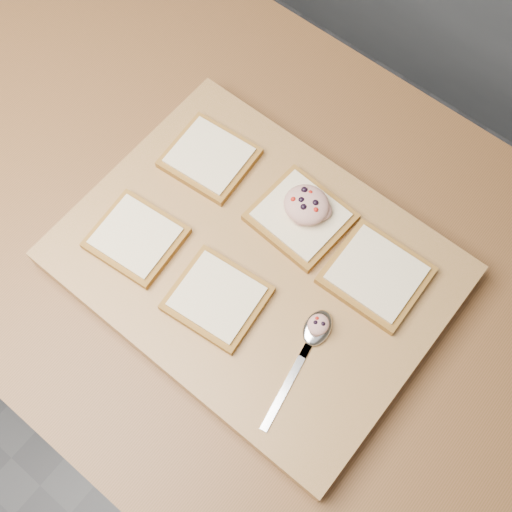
{
  "coord_description": "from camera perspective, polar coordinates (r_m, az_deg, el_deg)",
  "views": [
    {
      "loc": [
        0.29,
        -0.31,
        1.79
      ],
      "look_at": [
        0.06,
        -0.03,
        0.96
      ],
      "focal_mm": 45.0,
      "sensor_mm": 36.0,
      "label": 1
    }
  ],
  "objects": [
    {
      "name": "bread_near_center",
      "position": [
        0.89,
        -3.47,
        -3.76
      ],
      "size": [
        0.13,
        0.12,
        0.02
      ],
      "color": "olive",
      "rests_on": "cutting_board"
    },
    {
      "name": "ground",
      "position": [
        1.84,
        -0.91,
        -9.93
      ],
      "size": [
        4.0,
        4.0,
        0.0
      ],
      "primitive_type": "plane",
      "color": "#515459",
      "rests_on": "ground"
    },
    {
      "name": "bread_far_left",
      "position": [
        0.99,
        -4.14,
        8.72
      ],
      "size": [
        0.13,
        0.12,
        0.02
      ],
      "color": "olive",
      "rests_on": "cutting_board"
    },
    {
      "name": "spoon",
      "position": [
        0.88,
        5.09,
        -7.11
      ],
      "size": [
        0.06,
        0.18,
        0.01
      ],
      "color": "silver",
      "rests_on": "cutting_board"
    },
    {
      "name": "cutting_board",
      "position": [
        0.94,
        -0.0,
        -0.86
      ],
      "size": [
        0.53,
        0.4,
        0.04
      ],
      "primitive_type": "cube",
      "color": "#A07044",
      "rests_on": "island_counter"
    },
    {
      "name": "tuna_salad_dollop",
      "position": [
        0.92,
        4.51,
        4.58
      ],
      "size": [
        0.07,
        0.06,
        0.03
      ],
      "color": "tan",
      "rests_on": "bread_far_center"
    },
    {
      "name": "island_counter",
      "position": [
        1.4,
        -1.18,
        -5.7
      ],
      "size": [
        2.0,
        0.8,
        0.9
      ],
      "color": "slate",
      "rests_on": "ground"
    },
    {
      "name": "spoon_salad",
      "position": [
        0.87,
        5.57,
        -6.08
      ],
      "size": [
        0.03,
        0.03,
        0.02
      ],
      "color": "tan",
      "rests_on": "spoon"
    },
    {
      "name": "bread_far_center",
      "position": [
        0.94,
        3.99,
        3.48
      ],
      "size": [
        0.14,
        0.13,
        0.02
      ],
      "color": "olive",
      "rests_on": "cutting_board"
    },
    {
      "name": "bread_far_right",
      "position": [
        0.91,
        10.63,
        -1.66
      ],
      "size": [
        0.13,
        0.12,
        0.02
      ],
      "color": "olive",
      "rests_on": "cutting_board"
    },
    {
      "name": "bread_near_left",
      "position": [
        0.94,
        -10.61,
        1.61
      ],
      "size": [
        0.13,
        0.12,
        0.02
      ],
      "color": "olive",
      "rests_on": "cutting_board"
    }
  ]
}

